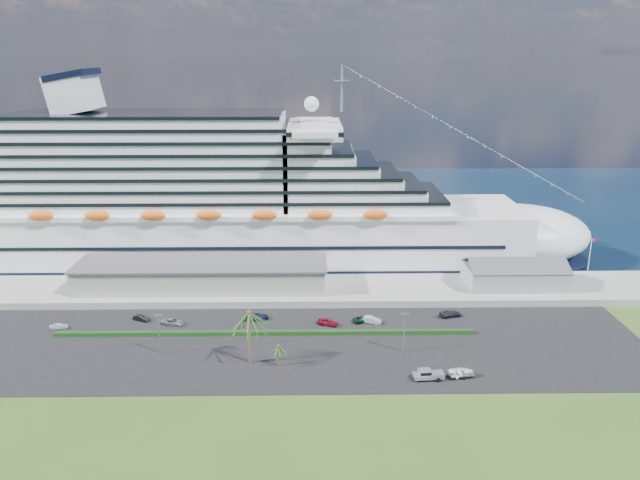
{
  "coord_description": "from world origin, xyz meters",
  "views": [
    {
      "loc": [
        1.78,
        -103.85,
        57.29
      ],
      "look_at": [
        3.75,
        30.0,
        16.71
      ],
      "focal_mm": 35.0,
      "sensor_mm": 36.0,
      "label": 1
    }
  ],
  "objects_px": {
    "cruise_ship": "(227,205)",
    "parked_car_3": "(257,317)",
    "boat_trailer": "(462,372)",
    "pickup_truck": "(428,374)"
  },
  "relations": [
    {
      "from": "pickup_truck",
      "to": "boat_trailer",
      "type": "distance_m",
      "value": 6.36
    },
    {
      "from": "cruise_ship",
      "to": "pickup_truck",
      "type": "height_order",
      "value": "cruise_ship"
    },
    {
      "from": "parked_car_3",
      "to": "boat_trailer",
      "type": "height_order",
      "value": "boat_trailer"
    },
    {
      "from": "parked_car_3",
      "to": "boat_trailer",
      "type": "bearing_deg",
      "value": -143.13
    },
    {
      "from": "boat_trailer",
      "to": "pickup_truck",
      "type": "bearing_deg",
      "value": -173.52
    },
    {
      "from": "cruise_ship",
      "to": "parked_car_3",
      "type": "relative_size",
      "value": 37.21
    },
    {
      "from": "cruise_ship",
      "to": "parked_car_3",
      "type": "xyz_separation_m",
      "value": [
        11.25,
        -40.26,
        -15.83
      ]
    },
    {
      "from": "cruise_ship",
      "to": "boat_trailer",
      "type": "height_order",
      "value": "cruise_ship"
    },
    {
      "from": "parked_car_3",
      "to": "boat_trailer",
      "type": "relative_size",
      "value": 0.84
    },
    {
      "from": "boat_trailer",
      "to": "cruise_ship",
      "type": "bearing_deg",
      "value": 127.39
    }
  ]
}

